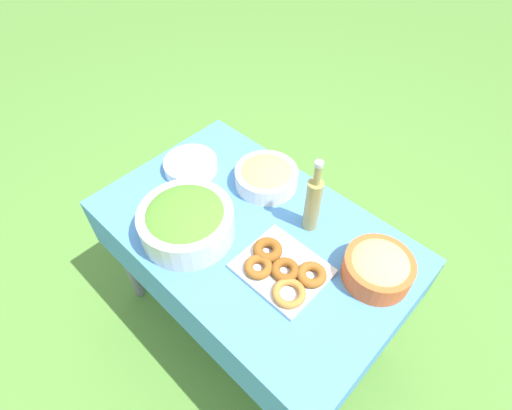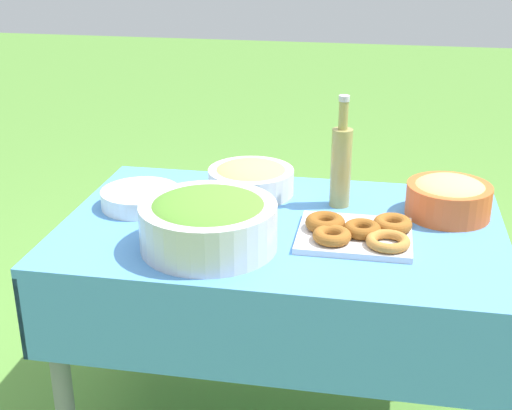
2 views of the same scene
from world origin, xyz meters
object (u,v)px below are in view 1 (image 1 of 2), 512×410
object	(u,v)px
pasta_bowl	(378,267)
bread_bowl	(266,176)
donut_platter	(282,269)
plate_stack	(191,165)
salad_bowl	(186,221)
olive_oil_bottle	(313,203)

from	to	relation	value
pasta_bowl	bread_bowl	bearing A→B (deg)	-6.99
donut_platter	plate_stack	xyz separation A→B (m)	(0.60, -0.12, 0.00)
salad_bowl	donut_platter	size ratio (longest dim) A/B	1.08
salad_bowl	donut_platter	xyz separation A→B (m)	(-0.35, -0.11, -0.05)
plate_stack	olive_oil_bottle	world-z (taller)	olive_oil_bottle
salad_bowl	donut_platter	world-z (taller)	salad_bowl
salad_bowl	olive_oil_bottle	world-z (taller)	olive_oil_bottle
pasta_bowl	olive_oil_bottle	distance (m)	0.30
salad_bowl	bread_bowl	size ratio (longest dim) A/B	1.34
salad_bowl	pasta_bowl	size ratio (longest dim) A/B	1.48
donut_platter	pasta_bowl	bearing A→B (deg)	-138.86
pasta_bowl	plate_stack	size ratio (longest dim) A/B	1.03
donut_platter	olive_oil_bottle	bearing A→B (deg)	-74.92
bread_bowl	pasta_bowl	bearing A→B (deg)	173.01
bread_bowl	salad_bowl	bearing A→B (deg)	85.02
plate_stack	salad_bowl	bearing A→B (deg)	138.33
donut_platter	olive_oil_bottle	world-z (taller)	olive_oil_bottle
pasta_bowl	olive_oil_bottle	xyz separation A→B (m)	(0.29, -0.02, 0.07)
bread_bowl	donut_platter	bearing A→B (deg)	139.85
pasta_bowl	bread_bowl	distance (m)	0.55
pasta_bowl	plate_stack	world-z (taller)	pasta_bowl
salad_bowl	plate_stack	size ratio (longest dim) A/B	1.53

